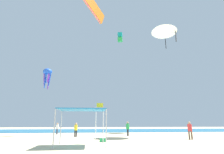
{
  "coord_description": "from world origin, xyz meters",
  "views": [
    {
      "loc": [
        -1.95,
        -14.43,
        1.55
      ],
      "look_at": [
        1.01,
        10.07,
        7.95
      ],
      "focal_mm": 28.49,
      "sensor_mm": 36.0,
      "label": 1
    }
  ],
  "objects": [
    {
      "name": "kite_diamond_green",
      "position": [
        13.01,
        17.52,
        19.42
      ],
      "size": [
        2.89,
        2.88,
        3.59
      ],
      "rotation": [
        0.0,
        0.0,
        0.18
      ],
      "color": "green"
    },
    {
      "name": "kite_octopus_blue",
      "position": [
        -10.79,
        21.51,
        11.44
      ],
      "size": [
        2.42,
        2.42,
        4.13
      ],
      "rotation": [
        0.0,
        0.0,
        2.16
      ],
      "color": "blue"
    },
    {
      "name": "person_leftmost",
      "position": [
        2.76,
        8.2,
        1.01
      ],
      "size": [
        0.41,
        0.46,
        1.73
      ],
      "rotation": [
        0.0,
        0.0,
        1.56
      ],
      "color": "black",
      "rests_on": "ground"
    },
    {
      "name": "ocean_strip",
      "position": [
        0.0,
        25.39,
        0.01
      ],
      "size": [
        110.0,
        18.35,
        0.03
      ],
      "primitive_type": "cube",
      "color": "#1E6B93",
      "rests_on": "ground"
    },
    {
      "name": "ground",
      "position": [
        0.0,
        0.0,
        -0.05
      ],
      "size": [
        110.0,
        110.0,
        0.1
      ],
      "primitive_type": "cube",
      "color": "beige"
    },
    {
      "name": "kite_box_teal",
      "position": [
        4.31,
        21.98,
        20.51
      ],
      "size": [
        1.27,
        1.34,
        2.22
      ],
      "rotation": [
        0.0,
        0.0,
        2.86
      ],
      "color": "teal"
    },
    {
      "name": "kite_parafoil_orange",
      "position": [
        -2.15,
        10.96,
        20.18
      ],
      "size": [
        4.44,
        5.43,
        4.0
      ],
      "rotation": [
        0.0,
        0.0,
        0.91
      ],
      "color": "orange"
    },
    {
      "name": "person_rightmost",
      "position": [
        -3.55,
        7.3,
        0.93
      ],
      "size": [
        0.38,
        0.38,
        1.58
      ],
      "rotation": [
        0.0,
        0.0,
        2.26
      ],
      "color": "black",
      "rests_on": "ground"
    },
    {
      "name": "kite_delta_white",
      "position": [
        8.25,
        7.53,
        14.5
      ],
      "size": [
        4.91,
        4.93,
        2.91
      ],
      "rotation": [
        0.0,
        0.0,
        2.6
      ],
      "color": "white"
    },
    {
      "name": "person_near_tent",
      "position": [
        -6.48,
        12.23,
        0.94
      ],
      "size": [
        0.38,
        0.43,
        1.6
      ],
      "rotation": [
        0.0,
        0.0,
        4.64
      ],
      "color": "#33384C",
      "rests_on": "ground"
    },
    {
      "name": "cooler_box",
      "position": [
        -0.81,
        1.35,
        0.18
      ],
      "size": [
        0.57,
        0.37,
        0.35
      ],
      "color": "#1E8C4C",
      "rests_on": "ground"
    },
    {
      "name": "banner_flag",
      "position": [
        -1.4,
        0.52,
        1.94
      ],
      "size": [
        0.61,
        0.06,
        3.16
      ],
      "color": "silver",
      "rests_on": "ground"
    },
    {
      "name": "canopy_tent",
      "position": [
        -2.53,
        -1.18,
        2.38
      ],
      "size": [
        3.34,
        2.76,
        2.51
      ],
      "color": "#B2B2B7",
      "rests_on": "ground"
    },
    {
      "name": "person_far_shore",
      "position": [
        7.76,
        2.56,
        0.99
      ],
      "size": [
        0.44,
        0.4,
        1.69
      ],
      "rotation": [
        0.0,
        0.0,
        3.35
      ],
      "color": "brown",
      "rests_on": "ground"
    }
  ]
}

